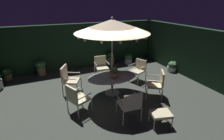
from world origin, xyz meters
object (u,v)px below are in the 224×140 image
Objects in this scene: ottoman_footrest at (161,114)px; patio_chair_north at (101,65)px; potted_plant_back_center at (128,58)px; patio_chair_east at (76,97)px; patio_dining_table at (112,79)px; patio_chair_southwest at (138,69)px; patio_umbrella at (112,26)px; potted_plant_left_far at (172,67)px; potted_plant_right_near at (7,74)px; patio_chair_northeast at (69,78)px; potted_plant_left_near at (110,57)px; patio_chair_southeast at (130,103)px; patio_chair_south at (157,82)px; centerpiece_planter at (114,72)px; potted_plant_back_left at (41,67)px.

patio_chair_north is at bearing 95.37° from ottoman_footrest.
patio_chair_east is at bearing -137.56° from potted_plant_back_center.
patio_chair_southwest reaches higher than patio_dining_table.
potted_plant_left_far is (3.64, 0.78, -2.28)m from patio_umbrella.
potted_plant_back_center reaches higher than potted_plant_right_near.
patio_chair_northeast is 1.48× the size of potted_plant_left_near.
potted_plant_back_center is at bearing 27.78° from patio_chair_north.
patio_chair_east reaches higher than potted_plant_right_near.
potted_plant_back_center is (-1.43, 1.94, 0.04)m from potted_plant_left_far.
patio_chair_northeast is 5.12m from potted_plant_left_far.
patio_chair_northeast is 3.59m from ottoman_footrest.
patio_chair_southeast is at bearing -118.43° from potted_plant_back_center.
patio_chair_southeast is at bearing -51.78° from potted_plant_right_near.
patio_chair_southwest is 1.45× the size of ottoman_footrest.
centerpiece_planter is at bearing 152.25° from patio_chair_south.
potted_plant_back_left is (-2.57, 1.35, -0.17)m from patio_chair_north.
patio_chair_south is at bearing -31.62° from patio_umbrella.
patio_chair_southeast is at bearing -64.16° from potted_plant_back_left.
patio_chair_south reaches higher than ottoman_footrest.
patio_chair_southwest reaches higher than potted_plant_back_center.
patio_chair_east is 3.79m from potted_plant_back_left.
potted_plant_left_near is at bearing 67.74° from patio_umbrella.
patio_chair_southwest is at bearing -31.29° from potted_plant_back_left.
patio_chair_northeast is 1.86× the size of potted_plant_back_center.
patio_chair_southwest is 5.90m from potted_plant_right_near.
patio_chair_southeast is at bearing -106.72° from potted_plant_left_near.
potted_plant_back_left is (-2.25, 4.64, -0.17)m from patio_chair_southeast.
patio_dining_table is 2.57× the size of potted_plant_left_near.
centerpiece_planter is 1.56m from patio_chair_southeast.
patio_chair_south is at bearing -45.38° from potted_plant_back_left.
patio_chair_southwest is (0.13, 1.47, -0.03)m from patio_chair_south.
potted_plant_back_center is at bearing -3.01° from potted_plant_right_near.
potted_plant_back_left is at bearing 176.49° from potted_plant_back_center.
patio_chair_southeast is 5.96m from potted_plant_right_near.
patio_chair_east is 1.66m from patio_chair_southeast.
ottoman_footrest is (0.53, -2.20, -0.23)m from patio_dining_table.
patio_chair_northeast is 2.75m from patio_chair_southeast.
potted_plant_back_left is at bearing 112.67° from patio_chair_northeast.
potted_plant_left_near is (0.74, 5.29, 0.03)m from ottoman_footrest.
patio_umbrella is 2.56m from patio_chair_south.
patio_dining_table is at bearing 84.56° from patio_chair_southeast.
potted_plant_left_far is at bearing -20.19° from potted_plant_back_left.
potted_plant_left_far is (3.79, 2.42, -0.31)m from patio_chair_southeast.
patio_chair_north is 1.83m from potted_plant_left_near.
patio_chair_east reaches higher than potted_plant_left_near.
patio_chair_southwest is at bearing 70.28° from ottoman_footrest.
patio_umbrella reaches higher than ottoman_footrest.
potted_plant_left_near is (-0.14, 3.96, -0.20)m from patio_chair_south.
patio_chair_southwest is at bearing -3.16° from patio_chair_northeast.
potted_plant_left_near is at bearing 82.08° from ottoman_footrest.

